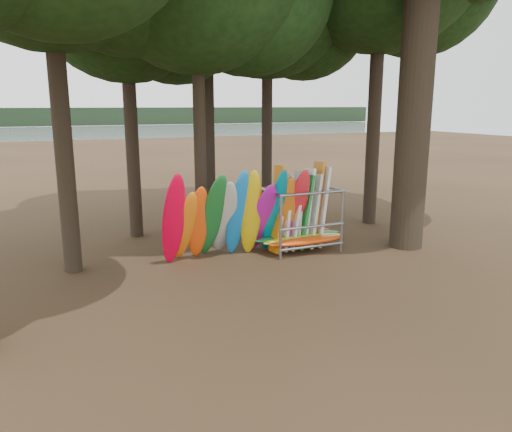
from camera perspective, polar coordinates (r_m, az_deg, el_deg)
name	(u,v)px	position (r m, az deg, el deg)	size (l,w,h in m)	color
ground	(288,273)	(14.29, 3.70, -6.57)	(120.00, 120.00, 0.00)	#47331E
lake	(87,140)	(72.41, -18.71, 8.25)	(160.00, 160.00, 0.00)	gray
far_shore	(66,117)	(122.18, -20.93, 10.55)	(160.00, 4.00, 4.00)	black
kayak_row	(238,216)	(15.44, -2.05, -0.01)	(4.96, 2.12, 2.98)	#EA0029
storage_rack	(300,221)	(16.39, 5.08, -0.54)	(3.15, 1.55, 2.88)	gray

